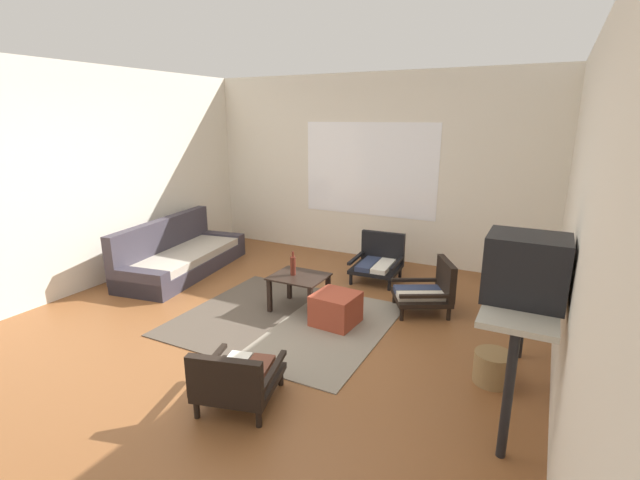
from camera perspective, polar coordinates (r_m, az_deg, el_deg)
name	(u,v)px	position (r m, az deg, el deg)	size (l,w,h in m)	color
ground_plane	(254,337)	(4.55, -8.40, -12.09)	(7.80, 7.80, 0.00)	brown
far_wall_with_window	(371,168)	(6.79, 6.45, 9.06)	(5.60, 0.13, 2.70)	silver
side_wall_right	(586,226)	(3.63, 30.67, 1.53)	(0.12, 6.60, 2.70)	silver
side_wall_left	(85,179)	(6.23, -27.72, 6.85)	(0.12, 6.60, 2.70)	silver
area_rug	(285,319)	(4.86, -4.53, -10.03)	(2.12, 1.92, 0.01)	#4C4238
couch	(180,257)	(6.52, -17.35, -2.04)	(1.10, 2.14, 0.73)	#38333D
coffee_table	(299,283)	(4.97, -2.68, -5.44)	(0.59, 0.50, 0.40)	black
armchair_by_window	(378,260)	(5.98, 7.43, -2.54)	(0.63, 0.65, 0.60)	black
armchair_striped_foreground	(237,379)	(3.50, -10.56, -16.92)	(0.69, 0.73, 0.50)	black
armchair_corner	(429,290)	(5.09, 13.65, -6.15)	(0.76, 0.74, 0.59)	black
ottoman_orange	(336,309)	(4.69, 2.02, -8.76)	(0.43, 0.43, 0.33)	#993D28
console_shelf	(523,301)	(3.58, 24.37, -7.04)	(0.45, 1.50, 0.91)	#B2AD9E
crt_television	(526,268)	(3.23, 24.65, -3.27)	(0.50, 0.41, 0.44)	black
clay_vase	(529,259)	(3.85, 25.06, -2.15)	(0.24, 0.24, 0.30)	#935B38
glass_bottle	(293,265)	(4.94, -3.50, -3.21)	(0.06, 0.06, 0.27)	#5B2319
wicker_basket	(493,368)	(4.02, 21.08, -14.88)	(0.30, 0.30, 0.26)	olive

